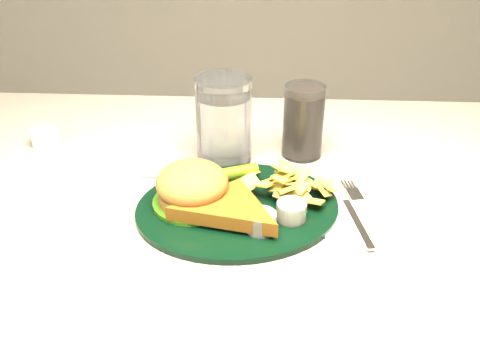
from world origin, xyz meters
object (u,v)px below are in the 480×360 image
object	(u,v)px
dinner_plate	(238,191)
fork_napkin	(357,220)
cola_glass	(303,121)
water_glass	(224,120)

from	to	relation	value
dinner_plate	fork_napkin	distance (m)	0.16
fork_napkin	cola_glass	bearing A→B (deg)	98.87
dinner_plate	water_glass	distance (m)	0.16
dinner_plate	fork_napkin	bearing A→B (deg)	-20.56
water_glass	cola_glass	distance (m)	0.13
dinner_plate	water_glass	bearing A→B (deg)	88.37
dinner_plate	fork_napkin	xyz separation A→B (m)	(0.16, -0.02, -0.03)
dinner_plate	cola_glass	world-z (taller)	cola_glass
dinner_plate	fork_napkin	size ratio (longest dim) A/B	1.95
dinner_plate	water_glass	xyz separation A→B (m)	(-0.03, 0.15, 0.04)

